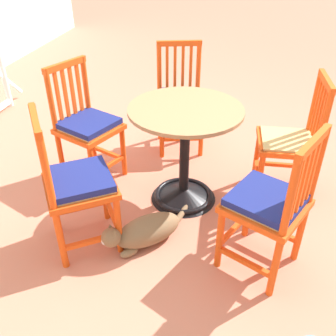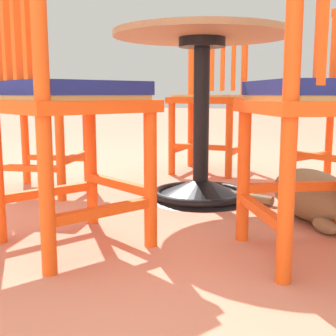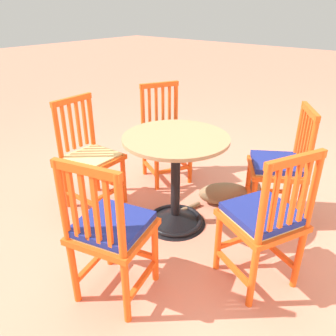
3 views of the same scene
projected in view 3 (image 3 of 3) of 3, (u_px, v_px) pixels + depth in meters
ground_plane at (154, 211)px, 2.82m from camera, size 24.00×24.00×0.00m
cafe_table at (175, 192)px, 2.54m from camera, size 0.76×0.76×0.73m
orange_chair_facing_out at (111, 231)px, 1.84m from camera, size 0.49×0.49×0.91m
orange_chair_by_planter at (264, 220)px, 1.93m from camera, size 0.53×0.53×0.91m
orange_chair_near_fence at (279, 167)px, 2.55m from camera, size 0.55×0.55×0.91m
orange_chair_tucked_in at (166, 135)px, 3.17m from camera, size 0.54×0.54×0.91m
orange_chair_at_corner at (90, 158)px, 2.74m from camera, size 0.42×0.42×0.91m
tabby_cat at (229, 194)px, 2.89m from camera, size 0.62×0.48×0.23m
pet_water_bowl at (180, 151)px, 3.88m from camera, size 0.17×0.17×0.05m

